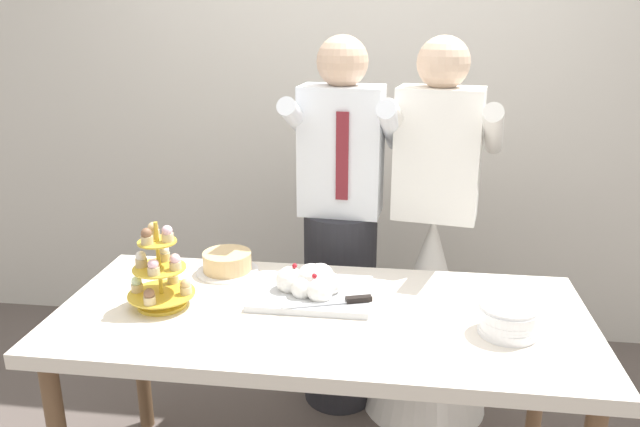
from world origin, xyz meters
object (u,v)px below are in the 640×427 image
Objects in this scene: cupcake_stand at (160,274)px; person_bride at (430,289)px; plate_stack at (509,319)px; person_groom at (342,250)px; main_cake_tray at (312,286)px; dessert_table at (321,331)px; round_cake at (227,263)px.

person_bride is (0.95, 0.67, -0.31)m from cupcake_stand.
person_groom reaches higher than plate_stack.
plate_stack is (0.65, -0.18, 0.01)m from main_cake_tray.
main_cake_tray is 0.26× the size of person_groom.
dessert_table is 9.46× the size of plate_stack.
dessert_table is 0.62m from plate_stack.
plate_stack is at bearing -6.87° from dessert_table.
person_bride reaches higher than cupcake_stand.
cupcake_stand is 0.53m from main_cake_tray.
person_bride reaches higher than round_cake.
person_bride is (0.80, 0.36, -0.23)m from round_cake.
round_cake is (0.15, 0.31, -0.08)m from cupcake_stand.
plate_stack is (1.15, -0.04, -0.07)m from cupcake_stand.
person_bride is at bearing 24.17° from round_cake.
cupcake_stand reaches higher than round_cake.
dessert_table is 0.17m from main_cake_tray.
person_bride is at bearing 105.99° from plate_stack.
person_groom is (0.05, 0.54, -0.07)m from main_cake_tray.
main_cake_tray is at bearing 164.49° from plate_stack.
plate_stack is at bearing -2.21° from cupcake_stand.
dessert_table is at bearing -90.47° from person_groom.
person_bride is at bearing 35.16° from cupcake_stand.
plate_stack is (0.60, -0.07, 0.12)m from dessert_table.
cupcake_stand is at bearing -129.44° from person_groom.
round_cake is 0.91m from person_bride.
main_cake_tray is 0.40m from round_cake.
person_groom is at bearing 89.53° from dessert_table.
round_cake is at bearing -155.83° from person_bride.
cupcake_stand is at bearing -115.32° from round_cake.
main_cake_tray is at bearing 114.43° from dessert_table.
cupcake_stand is 1.16m from plate_stack.
round_cake is at bearing -138.10° from person_groom.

